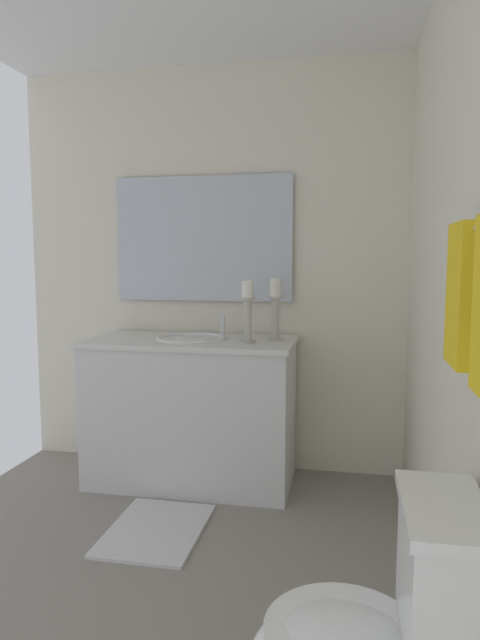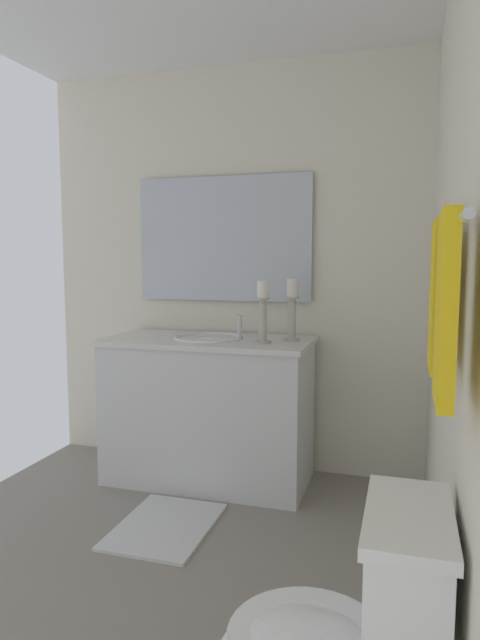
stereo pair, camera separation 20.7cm
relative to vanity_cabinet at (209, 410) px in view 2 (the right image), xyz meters
The scene contains 12 objects.
floor 1.32m from the vanity_cabinet, ahead, with size 3.14×2.40×0.02m, color gray.
wall_back 1.93m from the vanity_cabinet, 44.92° to the left, with size 3.14×0.04×2.45m, color silver.
wall_left 0.87m from the vanity_cabinet, behind, with size 0.04×2.40×2.45m, color silver.
vanity_cabinet is the anchor object (origin of this frame).
sink_basin 0.38m from the vanity_cabinet, 90.00° to the left, with size 0.40×0.40×0.24m.
mirror 1.04m from the vanity_cabinet, behind, with size 0.02×1.10×0.76m, color silver.
candle_holder_tall 0.78m from the vanity_cabinet, 96.85° to the left, with size 0.09×0.09×0.35m.
candle_holder_short 0.70m from the vanity_cabinet, 77.77° to the left, with size 0.09×0.09×0.34m.
towel_bar 2.27m from the vanity_cabinet, 34.92° to the left, with size 0.02×0.02×0.67m, color silver.
towel_near_vanity 2.07m from the vanity_cabinet, 37.34° to the left, with size 0.20×0.03×0.37m, color yellow.
towel_center 2.33m from the vanity_cabinet, 32.03° to the left, with size 0.20×0.03×0.37m, color yellow.
bath_mat 0.75m from the vanity_cabinet, ahead, with size 0.60×0.44×0.02m, color silver.
Camera 2 is at (1.74, 1.05, 1.30)m, focal length 31.24 mm.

